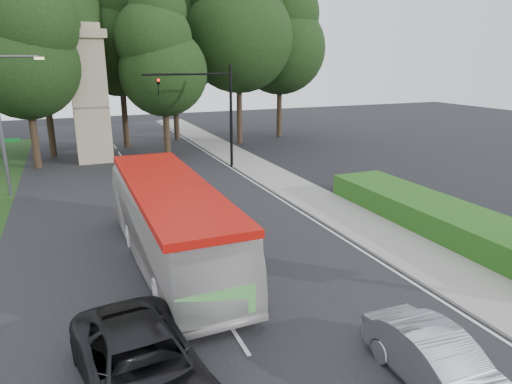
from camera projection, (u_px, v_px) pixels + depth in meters
name	position (u px, v px, depth m)	size (l,w,h in m)	color
road_surface	(174.00, 238.00, 20.00)	(14.00, 80.00, 0.02)	black
sidewalk_right	(339.00, 213.00, 23.11)	(3.00, 80.00, 0.12)	gray
hedge	(445.00, 220.00, 20.52)	(3.00, 14.00, 1.20)	#204E15
traffic_signal_mast	(213.00, 103.00, 31.42)	(6.10, 0.35, 7.20)	black
streetlight_signs	(3.00, 118.00, 25.06)	(2.75, 0.98, 8.00)	#59595E
monument	(89.00, 94.00, 33.79)	(3.00, 3.00, 10.05)	tan
tree_center_right	(117.00, 16.00, 37.68)	(9.24, 9.24, 18.15)	#2D2116
tree_east_near	(172.00, 35.00, 41.67)	(8.12, 8.12, 15.95)	#2D2116
tree_east_mid	(238.00, 14.00, 39.50)	(9.52, 9.52, 18.70)	#2D2116
tree_far_east	(280.00, 29.00, 43.39)	(8.68, 8.68, 17.05)	#2D2116
tree_monument_left	(21.00, 42.00, 30.43)	(7.28, 7.28, 14.30)	#2D2116
tree_monument_right	(162.00, 53.00, 34.56)	(6.72, 6.72, 13.20)	#2D2116
transit_bus	(171.00, 224.00, 17.15)	(2.67, 11.42, 3.18)	silver
sedan_silver	(439.00, 363.00, 10.68)	(1.48, 4.26, 1.40)	#9E9FA5
suv_charcoal	(142.00, 368.00, 10.40)	(2.60, 5.65, 1.57)	black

